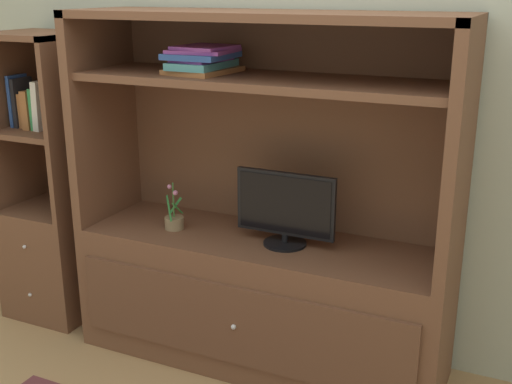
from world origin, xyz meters
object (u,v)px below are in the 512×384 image
(potted_plant, at_px, (174,221))
(bookshelf_tall, at_px, (56,223))
(tv_monitor, at_px, (285,209))
(upright_book_row, at_px, (34,106))
(magazine_stack, at_px, (203,60))
(media_console, at_px, (261,262))

(potted_plant, bearing_deg, bookshelf_tall, 175.80)
(bookshelf_tall, bearing_deg, tv_monitor, -0.91)
(bookshelf_tall, relative_size, upright_book_row, 5.68)
(bookshelf_tall, bearing_deg, upright_book_row, -171.35)
(magazine_stack, height_order, bookshelf_tall, bookshelf_tall)
(tv_monitor, relative_size, magazine_stack, 1.35)
(potted_plant, distance_m, bookshelf_tall, 0.84)
(media_console, bearing_deg, magazine_stack, -178.30)
(media_console, height_order, magazine_stack, media_console)
(magazine_stack, xyz_separation_m, upright_book_row, (-1.03, 0.00, -0.29))
(magazine_stack, bearing_deg, tv_monitor, -1.74)
(potted_plant, xyz_separation_m, bookshelf_tall, (-0.82, 0.06, -0.16))
(bookshelf_tall, bearing_deg, potted_plant, -4.20)
(potted_plant, relative_size, upright_book_row, 0.86)
(media_console, relative_size, potted_plant, 7.55)
(tv_monitor, relative_size, upright_book_row, 1.73)
(bookshelf_tall, height_order, upright_book_row, bookshelf_tall)
(media_console, xyz_separation_m, potted_plant, (-0.45, -0.06, 0.16))
(media_console, xyz_separation_m, upright_book_row, (-1.32, -0.01, 0.66))
(tv_monitor, relative_size, bookshelf_tall, 0.30)
(tv_monitor, distance_m, upright_book_row, 1.50)
(potted_plant, xyz_separation_m, magazine_stack, (0.16, 0.05, 0.79))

